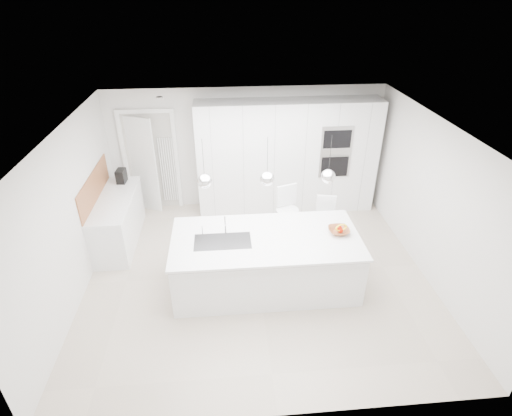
{
  "coord_description": "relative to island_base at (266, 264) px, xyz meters",
  "views": [
    {
      "loc": [
        -0.49,
        -5.2,
        4.27
      ],
      "look_at": [
        0.0,
        0.3,
        1.1
      ],
      "focal_mm": 28.0,
      "sensor_mm": 36.0,
      "label": 1
    }
  ],
  "objects": [
    {
      "name": "floor",
      "position": [
        -0.1,
        0.3,
        -0.43
      ],
      "size": [
        5.5,
        5.5,
        0.0
      ],
      "primitive_type": "plane",
      "color": "#C1B19D",
      "rests_on": "ground"
    },
    {
      "name": "wall_back",
      "position": [
        -0.1,
        2.8,
        0.82
      ],
      "size": [
        5.5,
        0.0,
        5.5
      ],
      "primitive_type": "plane",
      "rotation": [
        1.57,
        0.0,
        0.0
      ],
      "color": "silver",
      "rests_on": "ground"
    },
    {
      "name": "wall_left",
      "position": [
        -2.85,
        0.3,
        0.82
      ],
      "size": [
        0.0,
        5.0,
        5.0
      ],
      "primitive_type": "plane",
      "rotation": [
        1.57,
        0.0,
        1.57
      ],
      "color": "silver",
      "rests_on": "ground"
    },
    {
      "name": "ceiling",
      "position": [
        -0.1,
        0.3,
        2.07
      ],
      "size": [
        5.5,
        5.5,
        0.0
      ],
      "primitive_type": "plane",
      "rotation": [
        3.14,
        0.0,
        0.0
      ],
      "color": "white",
      "rests_on": "wall_back"
    },
    {
      "name": "tall_cabinets",
      "position": [
        0.7,
        2.5,
        0.72
      ],
      "size": [
        3.6,
        0.6,
        2.3
      ],
      "primitive_type": "cube",
      "color": "white",
      "rests_on": "floor"
    },
    {
      "name": "oven_stack",
      "position": [
        1.6,
        2.19,
        0.92
      ],
      "size": [
        0.62,
        0.04,
        1.05
      ],
      "primitive_type": null,
      "color": "#A5A5A8",
      "rests_on": "tall_cabinets"
    },
    {
      "name": "doorway_frame",
      "position": [
        -2.05,
        2.77,
        0.59
      ],
      "size": [
        1.11,
        0.08,
        2.13
      ],
      "primitive_type": null,
      "color": "white",
      "rests_on": "floor"
    },
    {
      "name": "hallway_door",
      "position": [
        -2.3,
        2.72,
        0.57
      ],
      "size": [
        0.76,
        0.38,
        2.0
      ],
      "primitive_type": "cube",
      "rotation": [
        0.0,
        0.0,
        -0.44
      ],
      "color": "white",
      "rests_on": "floor"
    },
    {
      "name": "radiator",
      "position": [
        -1.73,
        2.76,
        0.42
      ],
      "size": [
        0.32,
        0.04,
        1.4
      ],
      "primitive_type": null,
      "color": "white",
      "rests_on": "floor"
    },
    {
      "name": "left_base_cabinets",
      "position": [
        -2.55,
        1.5,
        0.0
      ],
      "size": [
        0.6,
        1.8,
        0.86
      ],
      "primitive_type": "cube",
      "color": "white",
      "rests_on": "floor"
    },
    {
      "name": "left_worktop",
      "position": [
        -2.55,
        1.5,
        0.45
      ],
      "size": [
        0.62,
        1.82,
        0.04
      ],
      "primitive_type": "cube",
      "color": "white",
      "rests_on": "left_base_cabinets"
    },
    {
      "name": "oak_backsplash",
      "position": [
        -2.84,
        1.5,
        0.72
      ],
      "size": [
        0.02,
        1.8,
        0.5
      ],
      "primitive_type": "cube",
      "color": "#A05D33",
      "rests_on": "wall_left"
    },
    {
      "name": "island_base",
      "position": [
        0.0,
        0.0,
        0.0
      ],
      "size": [
        2.8,
        1.2,
        0.86
      ],
      "primitive_type": "cube",
      "color": "white",
      "rests_on": "floor"
    },
    {
      "name": "island_worktop",
      "position": [
        0.0,
        0.05,
        0.45
      ],
      "size": [
        2.84,
        1.4,
        0.04
      ],
      "primitive_type": "cube",
      "color": "white",
      "rests_on": "island_base"
    },
    {
      "name": "island_sink",
      "position": [
        -0.65,
        -0.0,
        0.39
      ],
      "size": [
        0.84,
        0.44,
        0.18
      ],
      "primitive_type": null,
      "color": "#3F3F42",
      "rests_on": "island_worktop"
    },
    {
      "name": "island_tap",
      "position": [
        -0.6,
        0.2,
        0.62
      ],
      "size": [
        0.02,
        0.02,
        0.3
      ],
      "primitive_type": "cylinder",
      "color": "white",
      "rests_on": "island_worktop"
    },
    {
      "name": "pendant_left",
      "position": [
        -0.85,
        -0.0,
        1.47
      ],
      "size": [
        0.2,
        0.2,
        0.2
      ],
      "primitive_type": "sphere",
      "color": "white",
      "rests_on": "ceiling"
    },
    {
      "name": "pendant_mid",
      "position": [
        -0.0,
        -0.0,
        1.47
      ],
      "size": [
        0.2,
        0.2,
        0.2
      ],
      "primitive_type": "sphere",
      "color": "white",
      "rests_on": "ceiling"
    },
    {
      "name": "pendant_right",
      "position": [
        0.85,
        -0.0,
        1.47
      ],
      "size": [
        0.2,
        0.2,
        0.2
      ],
      "primitive_type": "sphere",
      "color": "white",
      "rests_on": "ceiling"
    },
    {
      "name": "fruit_bowl",
      "position": [
        1.12,
        0.07,
        0.51
      ],
      "size": [
        0.32,
        0.32,
        0.08
      ],
      "primitive_type": "imported",
      "rotation": [
        0.0,
        0.0,
        0.01
      ],
      "color": "#A05D33",
      "rests_on": "island_worktop"
    },
    {
      "name": "espresso_machine",
      "position": [
        -2.53,
        2.17,
        0.6
      ],
      "size": [
        0.18,
        0.25,
        0.26
      ],
      "primitive_type": "cube",
      "rotation": [
        0.0,
        0.0,
        -0.09
      ],
      "color": "black",
      "rests_on": "left_worktop"
    },
    {
      "name": "bar_stool_left",
      "position": [
        0.49,
        1.02,
        0.16
      ],
      "size": [
        0.55,
        0.64,
        1.19
      ],
      "primitive_type": null,
      "rotation": [
        0.0,
        0.0,
        0.33
      ],
      "color": "white",
      "rests_on": "floor"
    },
    {
      "name": "bar_stool_right",
      "position": [
        1.15,
        0.84,
        0.1
      ],
      "size": [
        0.44,
        0.55,
        1.06
      ],
      "primitive_type": null,
      "rotation": [
        0.0,
        0.0,
        -0.21
      ],
      "color": "white",
      "rests_on": "floor"
    },
    {
      "name": "apple_a",
      "position": [
        1.13,
        0.09,
        0.54
      ],
      "size": [
        0.08,
        0.08,
        0.08
      ],
      "primitive_type": "sphere",
      "color": "#AB1300",
      "rests_on": "fruit_bowl"
    },
    {
      "name": "apple_b",
      "position": [
        1.14,
        0.03,
        0.54
      ],
      "size": [
        0.08,
        0.08,
        0.08
      ],
      "primitive_type": "sphere",
      "color": "#AB1300",
      "rests_on": "fruit_bowl"
    },
    {
      "name": "banana_bunch",
      "position": [
        1.14,
        0.04,
        0.58
      ],
      "size": [
        0.23,
        0.17,
        0.21
      ],
      "primitive_type": "torus",
      "rotation": [
        1.22,
        0.0,
        0.35
      ],
      "color": "yellow",
      "rests_on": "fruit_bowl"
    }
  ]
}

